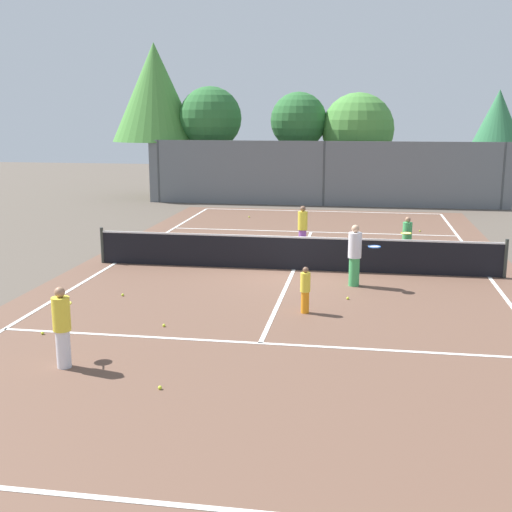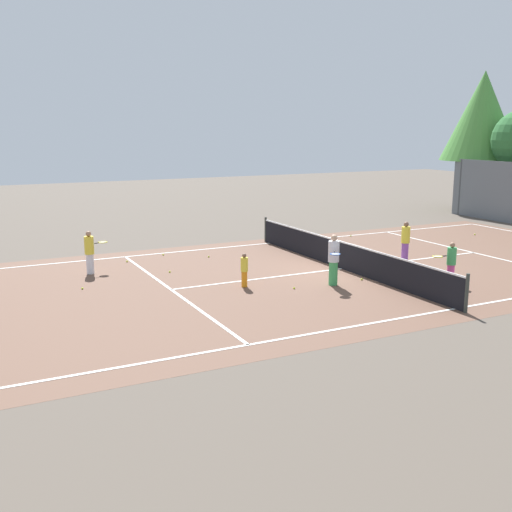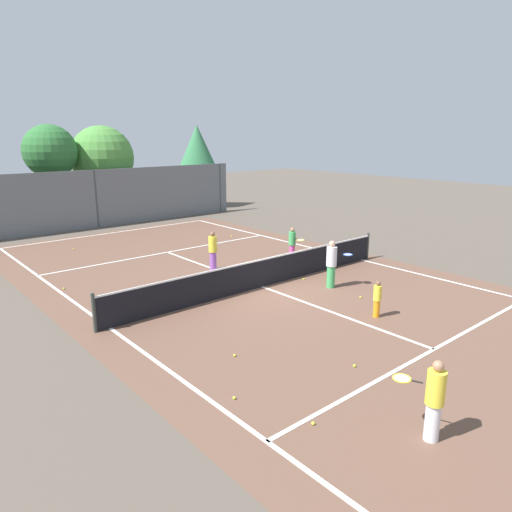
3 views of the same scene
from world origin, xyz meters
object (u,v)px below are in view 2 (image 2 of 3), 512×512
(tennis_ball_7, at_px, (170,272))
(tennis_ball_0, at_px, (209,257))
(player_4, at_px, (90,252))
(tennis_ball_3, at_px, (351,236))
(tennis_ball_5, at_px, (294,288))
(tennis_ball_1, at_px, (475,234))
(tennis_ball_2, at_px, (82,288))
(player_1, at_px, (334,259))
(tennis_ball_4, at_px, (163,255))
(player_3, at_px, (405,241))
(ball_crate, at_px, (389,263))
(player_0, at_px, (451,262))
(tennis_ball_8, at_px, (362,279))
(tennis_ball_6, at_px, (127,261))
(player_2, at_px, (244,270))

(tennis_ball_7, bearing_deg, tennis_ball_0, 128.73)
(player_4, bearing_deg, tennis_ball_3, 99.23)
(tennis_ball_5, height_order, tennis_ball_7, same)
(player_4, relative_size, tennis_ball_7, 22.66)
(player_4, distance_m, tennis_ball_5, 7.25)
(tennis_ball_1, bearing_deg, tennis_ball_2, -84.73)
(player_1, distance_m, tennis_ball_4, 7.73)
(tennis_ball_4, bearing_deg, tennis_ball_1, 81.79)
(tennis_ball_1, bearing_deg, tennis_ball_4, -98.21)
(player_3, height_order, tennis_ball_7, player_3)
(player_1, relative_size, ball_crate, 3.86)
(ball_crate, height_order, tennis_ball_3, ball_crate)
(tennis_ball_4, bearing_deg, player_0, 39.20)
(tennis_ball_0, bearing_deg, player_4, -82.08)
(player_4, distance_m, tennis_ball_0, 4.76)
(tennis_ball_3, bearing_deg, tennis_ball_2, -72.88)
(tennis_ball_1, height_order, tennis_ball_8, same)
(tennis_ball_7, bearing_deg, tennis_ball_6, -159.09)
(player_0, bearing_deg, tennis_ball_8, -126.09)
(tennis_ball_2, bearing_deg, tennis_ball_4, 134.45)
(tennis_ball_6, bearing_deg, player_4, -52.17)
(player_1, bearing_deg, tennis_ball_8, 94.33)
(player_1, bearing_deg, tennis_ball_2, -112.82)
(tennis_ball_0, relative_size, tennis_ball_1, 1.00)
(tennis_ball_8, bearing_deg, tennis_ball_0, -150.74)
(tennis_ball_2, bearing_deg, tennis_ball_6, 144.90)
(tennis_ball_4, bearing_deg, player_2, 7.70)
(player_4, xyz_separation_m, tennis_ball_1, (0.30, 17.77, -0.74))
(ball_crate, bearing_deg, tennis_ball_5, -77.47)
(tennis_ball_3, xyz_separation_m, tennis_ball_5, (6.95, -7.08, 0.00))
(tennis_ball_0, distance_m, tennis_ball_2, 5.97)
(player_3, bearing_deg, player_1, -67.97)
(player_1, distance_m, player_3, 4.78)
(player_4, xyz_separation_m, tennis_ball_3, (-2.01, 12.33, -0.74))
(tennis_ball_2, distance_m, tennis_ball_4, 5.44)
(player_0, bearing_deg, player_3, 163.82)
(player_1, distance_m, tennis_ball_2, 7.96)
(player_2, bearing_deg, tennis_ball_0, 171.68)
(player_1, xyz_separation_m, tennis_ball_3, (-7.08, 5.72, -0.82))
(player_3, height_order, tennis_ball_1, player_3)
(player_0, xyz_separation_m, tennis_ball_6, (-7.87, -8.48, -0.68))
(ball_crate, height_order, tennis_ball_7, ball_crate)
(player_4, distance_m, tennis_ball_1, 17.79)
(player_2, xyz_separation_m, tennis_ball_1, (-3.69, 13.80, -0.52))
(ball_crate, bearing_deg, player_3, 117.45)
(tennis_ball_5, bearing_deg, ball_crate, 102.53)
(player_0, bearing_deg, player_4, -123.36)
(tennis_ball_4, bearing_deg, tennis_ball_2, -45.55)
(player_2, xyz_separation_m, tennis_ball_2, (-1.99, -4.66, -0.52))
(player_2, height_order, tennis_ball_7, player_2)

